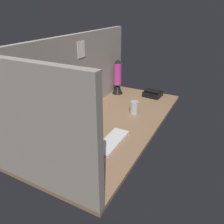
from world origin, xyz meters
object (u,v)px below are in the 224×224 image
object	(u,v)px
mug_steel	(134,107)
lava_lamp	(118,79)
keyboard	(112,141)
mouse	(92,163)
desk_phone	(153,94)
monitor	(70,105)

from	to	relation	value
mug_steel	lava_lamp	world-z (taller)	lava_lamp
keyboard	mug_steel	world-z (taller)	mug_steel
mouse	mug_steel	size ratio (longest dim) A/B	0.78
desk_phone	lava_lamp	bearing A→B (deg)	103.44
mug_steel	mouse	bearing A→B (deg)	-176.50
monitor	mug_steel	bearing A→B (deg)	-35.05
mouse	keyboard	bearing A→B (deg)	20.90
monitor	mug_steel	distance (cm)	64.63
monitor	keyboard	world-z (taller)	monitor
keyboard	desk_phone	size ratio (longest dim) A/B	1.82
keyboard	mouse	bearing A→B (deg)	-178.79
mug_steel	lava_lamp	bearing A→B (deg)	42.96
mouse	mug_steel	distance (cm)	84.67
keyboard	lava_lamp	world-z (taller)	lava_lamp
monitor	desk_phone	size ratio (longest dim) A/B	2.02
mouse	lava_lamp	xyz separation A→B (cm)	(125.41, 43.36, 15.33)
keyboard	lava_lamp	xyz separation A→B (cm)	(96.18, 42.77, 16.03)
lava_lamp	keyboard	bearing A→B (deg)	-156.03
keyboard	mug_steel	xyz separation A→B (cm)	(55.17, 4.57, 5.14)
keyboard	lava_lamp	distance (cm)	106.48
mug_steel	desk_phone	bearing A→B (deg)	-2.30
monitor	mug_steel	size ratio (longest dim) A/B	3.35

